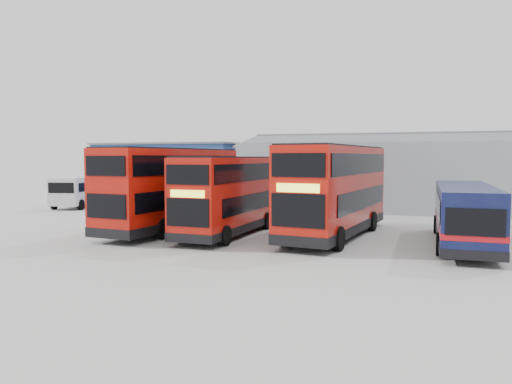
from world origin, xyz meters
name	(u,v)px	position (x,y,z in m)	size (l,w,h in m)	color
ground_plane	(269,246)	(0.00, 0.00, 0.00)	(120.00, 120.00, 0.00)	#A5A59F
office_block	(177,173)	(-14.00, 17.99, 2.58)	(12.30, 8.32, 5.12)	navy
maintenance_shed	(446,175)	(8.00, 20.00, 2.60)	(30.50, 12.00, 5.89)	#8F959D
double_decker_left	(173,190)	(-6.33, 2.89, 2.20)	(3.51, 10.64, 4.42)	#B1130A
double_decker_centre	(232,196)	(-2.83, 2.66, 1.98)	(2.63, 9.49, 3.98)	#B1130A
double_decker_right	(336,192)	(2.35, 3.60, 2.24)	(3.81, 10.87, 4.51)	#B1130A
single_decker_blue	(464,216)	(8.21, 2.95, 1.34)	(2.45, 9.95, 2.69)	#0E1A40
panel_van	(79,190)	(-19.36, 11.63, 1.35)	(3.30, 5.84, 2.41)	silver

